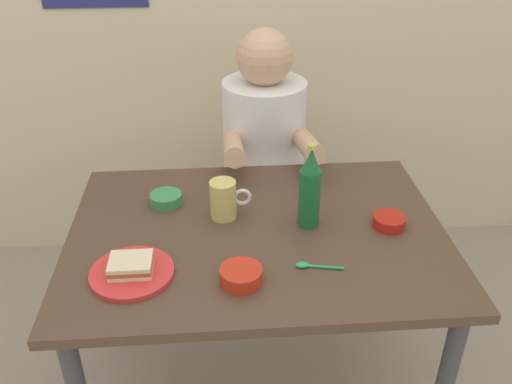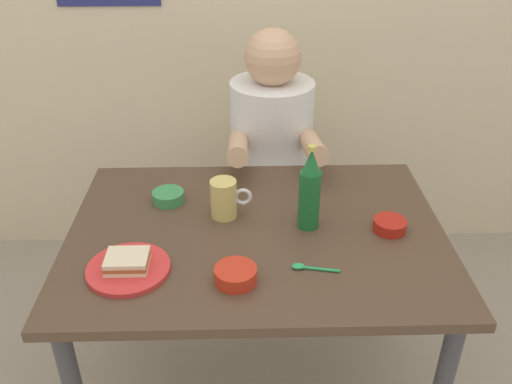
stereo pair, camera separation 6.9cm
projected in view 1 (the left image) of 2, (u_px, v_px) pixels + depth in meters
name	position (u px, v px, depth m)	size (l,w,h in m)	color
dining_table	(257.00, 255.00, 1.65)	(1.10, 0.80, 0.74)	#4C3828
stool	(263.00, 221.00, 2.34)	(0.34, 0.34, 0.45)	#4C4C51
person_seated	(264.00, 134.00, 2.12)	(0.33, 0.56, 0.72)	white
plate_orange	(132.00, 273.00, 1.42)	(0.22, 0.22, 0.01)	red
sandwich	(131.00, 265.00, 1.40)	(0.11, 0.09, 0.04)	beige
beer_mug	(224.00, 199.00, 1.63)	(0.13, 0.08, 0.12)	#D1BC66
beer_bottle	(310.00, 190.00, 1.57)	(0.06, 0.06, 0.26)	#19602D
sambal_bowl_red	(389.00, 221.00, 1.61)	(0.10, 0.10, 0.03)	#B21E14
sauce_bowl_chili	(241.00, 275.00, 1.39)	(0.11, 0.11, 0.04)	red
dip_bowl_green	(166.00, 198.00, 1.72)	(0.10, 0.10, 0.03)	#388C4C
spoon	(311.00, 266.00, 1.45)	(0.13, 0.04, 0.01)	#26A559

